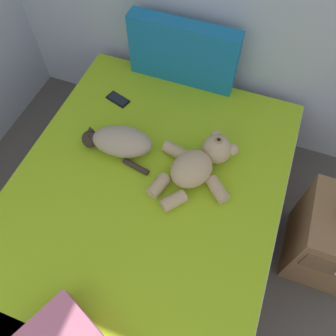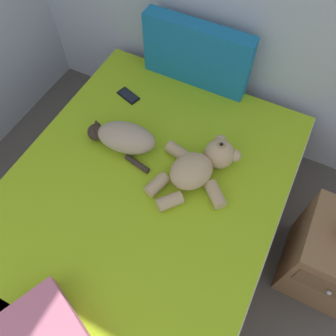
{
  "view_description": "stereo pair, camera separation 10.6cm",
  "coord_description": "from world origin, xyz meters",
  "px_view_note": "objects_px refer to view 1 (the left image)",
  "views": [
    {
      "loc": [
        1.77,
        2.05,
        2.12
      ],
      "look_at": [
        1.44,
        2.94,
        0.59
      ],
      "focal_mm": 36.29,
      "sensor_mm": 36.0,
      "label": 1
    },
    {
      "loc": [
        1.86,
        2.09,
        2.12
      ],
      "look_at": [
        1.44,
        2.94,
        0.59
      ],
      "focal_mm": 36.29,
      "sensor_mm": 36.0,
      "label": 2
    }
  ],
  "objects_px": {
    "cat": "(119,142)",
    "nightstand": "(332,239)",
    "cell_phone": "(118,99)",
    "patterned_cushion": "(183,53)",
    "bed": "(141,223)",
    "teddy_bear": "(199,164)"
  },
  "relations": [
    {
      "from": "teddy_bear",
      "to": "bed",
      "type": "bearing_deg",
      "value": -128.12
    },
    {
      "from": "teddy_bear",
      "to": "cell_phone",
      "type": "relative_size",
      "value": 3.33
    },
    {
      "from": "patterned_cushion",
      "to": "nightstand",
      "type": "bearing_deg",
      "value": -30.27
    },
    {
      "from": "teddy_bear",
      "to": "cell_phone",
      "type": "height_order",
      "value": "teddy_bear"
    },
    {
      "from": "cat",
      "to": "cell_phone",
      "type": "distance_m",
      "value": 0.39
    },
    {
      "from": "cat",
      "to": "nightstand",
      "type": "xyz_separation_m",
      "value": [
        1.29,
        -0.0,
        -0.32
      ]
    },
    {
      "from": "patterned_cushion",
      "to": "cell_phone",
      "type": "relative_size",
      "value": 4.2
    },
    {
      "from": "patterned_cushion",
      "to": "teddy_bear",
      "type": "xyz_separation_m",
      "value": [
        0.32,
        -0.66,
        -0.13
      ]
    },
    {
      "from": "patterned_cushion",
      "to": "nightstand",
      "type": "relative_size",
      "value": 1.28
    },
    {
      "from": "bed",
      "to": "patterned_cushion",
      "type": "bearing_deg",
      "value": 95.16
    },
    {
      "from": "nightstand",
      "to": "cell_phone",
      "type": "bearing_deg",
      "value": 166.71
    },
    {
      "from": "cat",
      "to": "teddy_bear",
      "type": "xyz_separation_m",
      "value": [
        0.47,
        0.01,
        0.0
      ]
    },
    {
      "from": "teddy_bear",
      "to": "nightstand",
      "type": "xyz_separation_m",
      "value": [
        0.83,
        -0.02,
        -0.32
      ]
    },
    {
      "from": "nightstand",
      "to": "patterned_cushion",
      "type": "bearing_deg",
      "value": 149.73
    },
    {
      "from": "teddy_bear",
      "to": "patterned_cushion",
      "type": "bearing_deg",
      "value": 116.2
    },
    {
      "from": "teddy_bear",
      "to": "cell_phone",
      "type": "distance_m",
      "value": 0.72
    },
    {
      "from": "bed",
      "to": "cell_phone",
      "type": "relative_size",
      "value": 12.65
    },
    {
      "from": "cat",
      "to": "teddy_bear",
      "type": "height_order",
      "value": "teddy_bear"
    },
    {
      "from": "bed",
      "to": "cell_phone",
      "type": "xyz_separation_m",
      "value": [
        -0.4,
        0.63,
        0.27
      ]
    },
    {
      "from": "bed",
      "to": "teddy_bear",
      "type": "height_order",
      "value": "teddy_bear"
    },
    {
      "from": "patterned_cushion",
      "to": "teddy_bear",
      "type": "height_order",
      "value": "patterned_cushion"
    },
    {
      "from": "cat",
      "to": "bed",
      "type": "bearing_deg",
      "value": -51.57
    }
  ]
}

